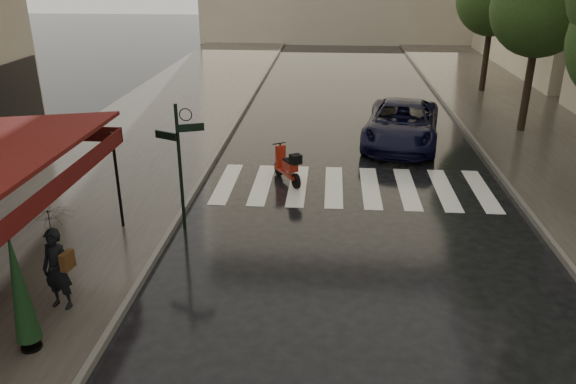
# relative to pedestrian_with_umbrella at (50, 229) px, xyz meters

# --- Properties ---
(ground) EXTENTS (120.00, 120.00, 0.00)m
(ground) POSITION_rel_pedestrian_with_umbrella_xyz_m (2.57, 0.66, -1.72)
(ground) COLOR black
(ground) RESTS_ON ground
(sidewalk_near) EXTENTS (6.00, 60.00, 0.12)m
(sidewalk_near) POSITION_rel_pedestrian_with_umbrella_xyz_m (-1.93, 12.66, -1.66)
(sidewalk_near) COLOR #38332D
(sidewalk_near) RESTS_ON ground
(sidewalk_far) EXTENTS (5.50, 60.00, 0.12)m
(sidewalk_far) POSITION_rel_pedestrian_with_umbrella_xyz_m (12.82, 12.66, -1.66)
(sidewalk_far) COLOR #38332D
(sidewalk_far) RESTS_ON ground
(curb_near) EXTENTS (0.12, 60.00, 0.16)m
(curb_near) POSITION_rel_pedestrian_with_umbrella_xyz_m (1.12, 12.66, -1.65)
(curb_near) COLOR #595651
(curb_near) RESTS_ON ground
(curb_far) EXTENTS (0.12, 60.00, 0.16)m
(curb_far) POSITION_rel_pedestrian_with_umbrella_xyz_m (10.02, 12.66, -1.65)
(curb_far) COLOR #595651
(curb_far) RESTS_ON ground
(crosswalk) EXTENTS (7.85, 3.20, 0.01)m
(crosswalk) POSITION_rel_pedestrian_with_umbrella_xyz_m (5.54, 6.66, -1.71)
(crosswalk) COLOR silver
(crosswalk) RESTS_ON ground
(signpost) EXTENTS (1.17, 0.29, 3.10)m
(signpost) POSITION_rel_pedestrian_with_umbrella_xyz_m (1.38, 3.66, 0.11)
(signpost) COLOR black
(signpost) RESTS_ON ground
(pedestrian_with_umbrella) EXTENTS (1.10, 1.11, 2.40)m
(pedestrian_with_umbrella) POSITION_rel_pedestrian_with_umbrella_xyz_m (0.00, 0.00, 0.00)
(pedestrian_with_umbrella) COLOR black
(pedestrian_with_umbrella) RESTS_ON sidewalk_near
(scooter) EXTENTS (0.94, 1.42, 1.05)m
(scooter) POSITION_rel_pedestrian_with_umbrella_xyz_m (3.66, 6.89, -1.23)
(scooter) COLOR black
(scooter) RESTS_ON ground
(parked_car) EXTENTS (3.32, 5.66, 1.48)m
(parked_car) POSITION_rel_pedestrian_with_umbrella_xyz_m (7.38, 10.96, -0.98)
(parked_car) COLOR black
(parked_car) RESTS_ON ground
(parasol_back) EXTENTS (0.41, 0.41, 2.18)m
(parasol_back) POSITION_rel_pedestrian_with_umbrella_xyz_m (0.02, -1.23, -0.43)
(parasol_back) COLOR black
(parasol_back) RESTS_ON sidewalk_near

